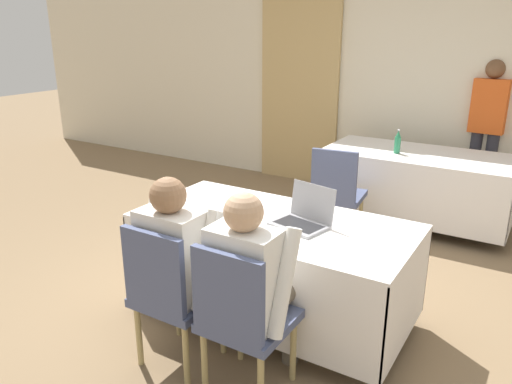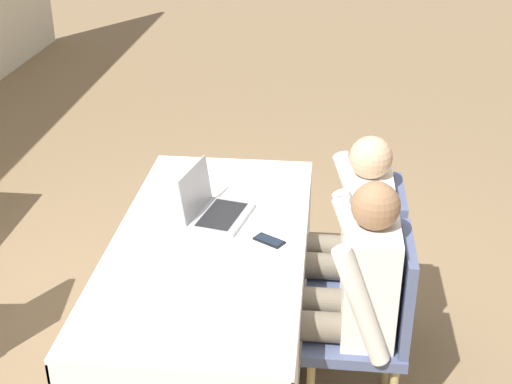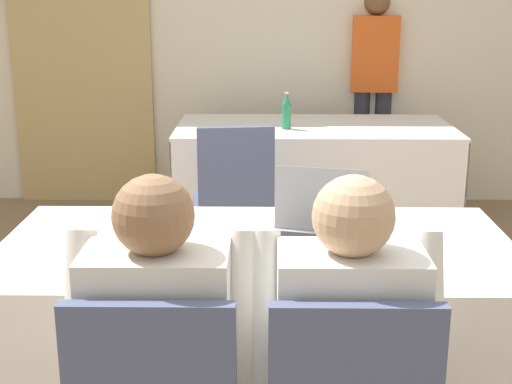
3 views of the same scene
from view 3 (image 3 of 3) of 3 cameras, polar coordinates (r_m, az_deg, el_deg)
wall_back at (r=5.40m, az=0.47°, el=13.42°), size 12.00×0.06×2.70m
curtain_panel at (r=5.51m, az=-13.97°, el=12.76°), size 1.04×0.04×2.65m
conference_table_near at (r=2.55m, az=0.06°, el=-7.68°), size 1.80×0.89×0.72m
conference_table_far at (r=4.74m, az=4.67°, el=3.35°), size 1.80×0.89×0.72m
laptop at (r=2.49m, az=4.82°, el=-3.10°), size 0.38×0.34×0.25m
cell_phone at (r=2.23m, az=-0.02°, el=-6.49°), size 0.13×0.16×0.01m
paper_beside_laptop at (r=2.42m, az=7.28°, el=-4.88°), size 0.31×0.35×0.00m
water_bottle at (r=4.56m, az=2.45°, el=6.38°), size 0.06×0.06×0.24m
chair_far_spare at (r=3.91m, az=-1.73°, el=-0.27°), size 0.49×0.49×0.90m
person_checkered_shirt at (r=1.95m, az=-7.40°, el=-12.56°), size 0.50×0.52×1.16m
person_white_shirt at (r=1.94m, az=7.08°, el=-12.66°), size 0.50×0.52×1.16m
person_red_shirt at (r=5.46m, az=9.38°, el=8.64°), size 0.36×0.23×1.59m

